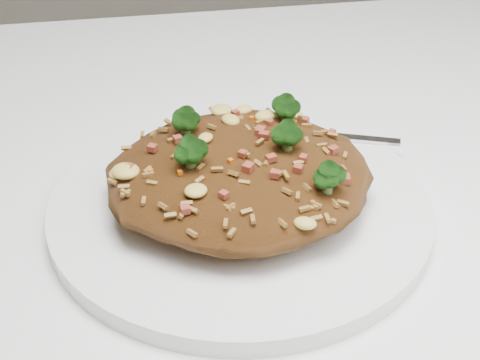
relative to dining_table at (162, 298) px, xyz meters
The scene contains 4 objects.
dining_table is the anchor object (origin of this frame).
plate 0.12m from the dining_table, 13.45° to the right, with size 0.28×0.28×0.01m, color white.
fried_rice 0.15m from the dining_table, 13.28° to the right, with size 0.19×0.17×0.06m.
fork 0.18m from the dining_table, 23.75° to the left, with size 0.16×0.07×0.00m.
Camera 1 is at (-0.01, -0.40, 1.05)m, focal length 50.00 mm.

